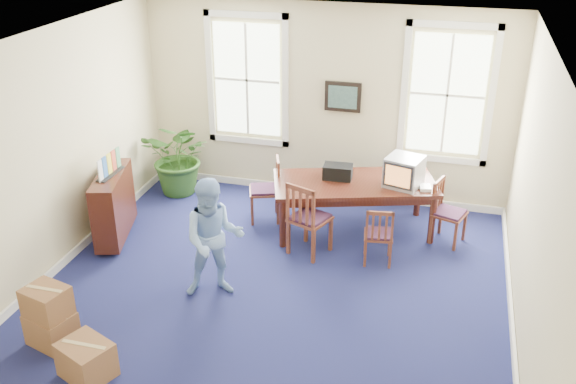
% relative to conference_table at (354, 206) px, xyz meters
% --- Properties ---
extents(floor, '(6.50, 6.50, 0.00)m').
position_rel_conference_table_xyz_m(floor, '(-0.72, -2.09, -0.41)').
color(floor, navy).
rests_on(floor, ground).
extents(ceiling, '(6.50, 6.50, 0.00)m').
position_rel_conference_table_xyz_m(ceiling, '(-0.72, -2.09, 2.79)').
color(ceiling, white).
rests_on(ceiling, ground).
extents(wall_back, '(6.50, 0.00, 6.50)m').
position_rel_conference_table_xyz_m(wall_back, '(-0.72, 1.16, 1.19)').
color(wall_back, beige).
rests_on(wall_back, ground).
extents(wall_front, '(6.50, 0.00, 6.50)m').
position_rel_conference_table_xyz_m(wall_front, '(-0.72, -5.34, 1.19)').
color(wall_front, beige).
rests_on(wall_front, ground).
extents(wall_left, '(0.00, 6.50, 6.50)m').
position_rel_conference_table_xyz_m(wall_left, '(-3.72, -2.09, 1.19)').
color(wall_left, beige).
rests_on(wall_left, ground).
extents(wall_right, '(0.00, 6.50, 6.50)m').
position_rel_conference_table_xyz_m(wall_right, '(2.28, -2.09, 1.19)').
color(wall_right, beige).
rests_on(wall_right, ground).
extents(baseboard_back, '(6.00, 0.04, 0.12)m').
position_rel_conference_table_xyz_m(baseboard_back, '(-0.72, 1.13, -0.35)').
color(baseboard_back, white).
rests_on(baseboard_back, ground).
extents(baseboard_left, '(0.04, 6.50, 0.12)m').
position_rel_conference_table_xyz_m(baseboard_left, '(-3.69, -2.09, -0.35)').
color(baseboard_left, white).
rests_on(baseboard_left, ground).
extents(baseboard_right, '(0.04, 6.50, 0.12)m').
position_rel_conference_table_xyz_m(baseboard_right, '(2.25, -2.09, -0.35)').
color(baseboard_right, white).
rests_on(baseboard_right, ground).
extents(window_left, '(1.40, 0.12, 2.20)m').
position_rel_conference_table_xyz_m(window_left, '(-2.02, 1.14, 1.49)').
color(window_left, white).
rests_on(window_left, ground).
extents(window_right, '(1.40, 0.12, 2.20)m').
position_rel_conference_table_xyz_m(window_right, '(1.18, 1.14, 1.49)').
color(window_right, white).
rests_on(window_right, ground).
extents(wall_picture, '(0.58, 0.06, 0.48)m').
position_rel_conference_table_xyz_m(wall_picture, '(-0.42, 1.11, 1.34)').
color(wall_picture, black).
rests_on(wall_picture, ground).
extents(conference_table, '(2.60, 1.76, 0.81)m').
position_rel_conference_table_xyz_m(conference_table, '(0.00, 0.00, 0.00)').
color(conference_table, '#431B11').
rests_on(conference_table, ground).
extents(crt_tv, '(0.61, 0.64, 0.44)m').
position_rel_conference_table_xyz_m(crt_tv, '(0.70, 0.05, 0.63)').
color(crt_tv, '#B7B7BC').
rests_on(crt_tv, conference_table).
extents(game_console, '(0.20, 0.23, 0.05)m').
position_rel_conference_table_xyz_m(game_console, '(1.03, 0.00, 0.43)').
color(game_console, white).
rests_on(game_console, conference_table).
extents(equipment_bag, '(0.44, 0.30, 0.21)m').
position_rel_conference_table_xyz_m(equipment_bag, '(-0.27, 0.05, 0.51)').
color(equipment_bag, black).
rests_on(equipment_bag, conference_table).
extents(chair_near_left, '(0.65, 0.65, 1.12)m').
position_rel_conference_table_xyz_m(chair_near_left, '(-0.49, -0.81, 0.15)').
color(chair_near_left, brown).
rests_on(chair_near_left, ground).
extents(chair_near_right, '(0.44, 0.44, 0.87)m').
position_rel_conference_table_xyz_m(chair_near_right, '(0.49, -0.81, 0.03)').
color(chair_near_right, brown).
rests_on(chair_near_right, ground).
extents(chair_end_left, '(0.58, 0.58, 1.02)m').
position_rel_conference_table_xyz_m(chair_end_left, '(-1.41, 0.00, 0.10)').
color(chair_end_left, brown).
rests_on(chair_end_left, ground).
extents(chair_end_right, '(0.55, 0.55, 0.96)m').
position_rel_conference_table_xyz_m(chair_end_right, '(1.41, 0.00, 0.08)').
color(chair_end_right, brown).
rests_on(chair_end_right, ground).
extents(man, '(0.94, 0.84, 1.59)m').
position_rel_conference_table_xyz_m(man, '(-1.41, -2.12, 0.39)').
color(man, '#88AFE8').
rests_on(man, ground).
extents(credenza, '(0.67, 1.28, 0.97)m').
position_rel_conference_table_xyz_m(credenza, '(-3.36, -1.15, 0.08)').
color(credenza, '#431B11').
rests_on(credenza, ground).
extents(brochure_rack, '(0.35, 0.78, 0.34)m').
position_rel_conference_table_xyz_m(brochure_rack, '(-3.35, -1.15, 0.73)').
color(brochure_rack, '#99999E').
rests_on(brochure_rack, credenza).
extents(potted_plant, '(1.23, 1.09, 1.31)m').
position_rel_conference_table_xyz_m(potted_plant, '(-3.05, 0.57, 0.25)').
color(potted_plant, '#274F19').
rests_on(potted_plant, ground).
extents(cardboard_boxes, '(1.72, 1.72, 0.77)m').
position_rel_conference_table_xyz_m(cardboard_boxes, '(-2.67, -3.46, -0.02)').
color(cardboard_boxes, '#94603A').
rests_on(cardboard_boxes, ground).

